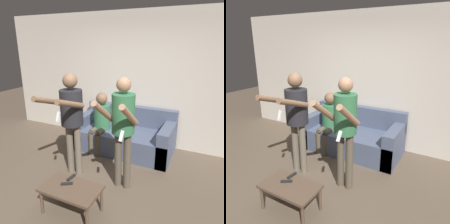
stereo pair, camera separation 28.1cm
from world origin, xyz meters
TOP-DOWN VIEW (x-y plane):
  - ground_plane at (0.00, 0.00)m, footprint 14.00×14.00m
  - wall_back at (0.00, 2.09)m, footprint 6.40×0.06m
  - couch at (-0.04, 1.60)m, footprint 1.93×0.92m
  - person_standing_left at (-0.47, 0.44)m, footprint 0.47×0.77m
  - person_standing_right at (0.39, 0.44)m, footprint 0.44×0.70m
  - person_seated at (-0.46, 1.38)m, footprint 0.33×0.54m
  - coffee_table at (0.02, -0.32)m, footprint 0.75×0.44m
  - remote_near at (-0.06, -0.29)m, footprint 0.15×0.11m
  - remote_far at (-0.09, -0.16)m, footprint 0.05×0.15m

SIDE VIEW (x-z plane):
  - ground_plane at x=0.00m, z-range 0.00..0.00m
  - couch at x=-0.04m, z-range -0.13..0.70m
  - coffee_table at x=0.02m, z-range 0.14..0.51m
  - remote_near at x=-0.06m, z-range 0.37..0.40m
  - remote_far at x=-0.09m, z-range 0.37..0.40m
  - person_seated at x=-0.46m, z-range 0.07..1.24m
  - person_standing_right at x=0.39m, z-range 0.21..1.87m
  - person_standing_left at x=-0.47m, z-range 0.22..1.89m
  - wall_back at x=0.00m, z-range 0.00..2.70m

